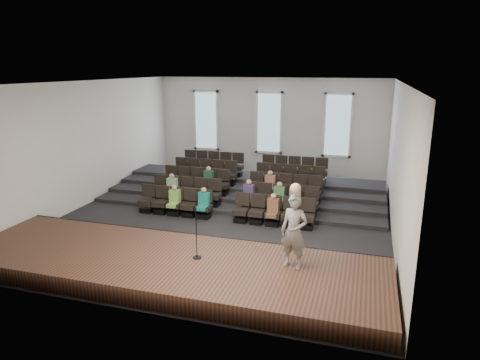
% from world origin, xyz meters
% --- Properties ---
extents(ground, '(14.00, 14.00, 0.00)m').
position_xyz_m(ground, '(0.00, 0.00, 0.00)').
color(ground, black).
rests_on(ground, ground).
extents(ceiling, '(12.00, 14.00, 0.02)m').
position_xyz_m(ceiling, '(0.00, 0.00, 5.01)').
color(ceiling, white).
rests_on(ceiling, ground).
extents(wall_back, '(12.00, 0.04, 5.00)m').
position_xyz_m(wall_back, '(0.00, 7.02, 2.50)').
color(wall_back, silver).
rests_on(wall_back, ground).
extents(wall_front, '(12.00, 0.04, 5.00)m').
position_xyz_m(wall_front, '(0.00, -7.02, 2.50)').
color(wall_front, silver).
rests_on(wall_front, ground).
extents(wall_left, '(0.04, 14.00, 5.00)m').
position_xyz_m(wall_left, '(-6.02, 0.00, 2.50)').
color(wall_left, silver).
rests_on(wall_left, ground).
extents(wall_right, '(0.04, 14.00, 5.00)m').
position_xyz_m(wall_right, '(6.02, 0.00, 2.50)').
color(wall_right, silver).
rests_on(wall_right, ground).
extents(stage, '(11.80, 3.60, 0.50)m').
position_xyz_m(stage, '(0.00, -5.10, 0.25)').
color(stage, '#4F2F21').
rests_on(stage, ground).
extents(stage_lip, '(11.80, 0.06, 0.52)m').
position_xyz_m(stage_lip, '(0.00, -3.33, 0.25)').
color(stage_lip, black).
rests_on(stage_lip, ground).
extents(risers, '(11.80, 4.80, 0.60)m').
position_xyz_m(risers, '(0.00, 3.17, 0.20)').
color(risers, black).
rests_on(risers, ground).
extents(seating_rows, '(6.80, 4.70, 1.67)m').
position_xyz_m(seating_rows, '(-0.00, 1.54, 0.68)').
color(seating_rows, black).
rests_on(seating_rows, ground).
extents(windows, '(8.44, 0.10, 3.24)m').
position_xyz_m(windows, '(0.00, 6.95, 2.70)').
color(windows, white).
rests_on(windows, wall_back).
extents(audience, '(5.45, 2.64, 1.10)m').
position_xyz_m(audience, '(0.21, 0.34, 0.81)').
color(audience, '#7AC44E').
rests_on(audience, seating_rows).
extents(speaker, '(0.80, 0.62, 1.94)m').
position_xyz_m(speaker, '(3.35, -4.66, 1.47)').
color(speaker, slate).
rests_on(speaker, stage).
extents(mic_stand, '(0.25, 0.25, 1.47)m').
position_xyz_m(mic_stand, '(0.76, -4.89, 0.94)').
color(mic_stand, black).
rests_on(mic_stand, stage).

